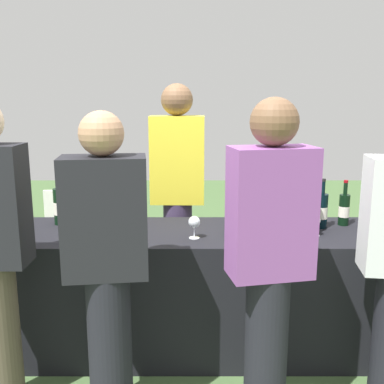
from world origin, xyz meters
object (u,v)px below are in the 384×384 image
(wine_glass_4, at_px, (315,222))
(wine_bottle_3, at_px, (322,210))
(wine_glass_0, at_px, (82,221))
(wine_glass_1, at_px, (194,223))
(ice_bucket, at_px, (304,215))
(menu_board, at_px, (76,238))
(wine_glass_2, at_px, (232,221))
(guest_1, at_px, (107,261))
(wine_bottle_1, at_px, (241,210))
(guest_2, at_px, (269,258))
(wine_bottle_2, at_px, (300,209))
(server_pouring, at_px, (177,190))
(wine_bottle_0, at_px, (60,206))
(wine_glass_3, at_px, (281,225))
(wine_bottle_4, at_px, (344,209))

(wine_glass_4, bearing_deg, wine_bottle_3, 63.93)
(wine_glass_0, relative_size, wine_glass_1, 0.93)
(ice_bucket, relative_size, menu_board, 0.25)
(wine_glass_2, relative_size, guest_1, 0.09)
(wine_bottle_1, xyz_separation_m, wine_glass_4, (0.43, -0.19, -0.02))
(wine_glass_1, height_order, guest_2, guest_2)
(wine_bottle_2, height_order, wine_glass_2, wine_bottle_2)
(wine_glass_2, height_order, server_pouring, server_pouring)
(server_pouring, bearing_deg, wine_bottle_0, 28.71)
(wine_bottle_1, xyz_separation_m, menu_board, (-1.31, 0.93, -0.48))
(wine_glass_1, relative_size, wine_glass_4, 1.08)
(wine_glass_3, relative_size, wine_glass_4, 1.01)
(wine_bottle_2, relative_size, wine_glass_0, 2.53)
(wine_bottle_1, xyz_separation_m, server_pouring, (-0.42, 0.47, 0.03))
(wine_glass_4, distance_m, server_pouring, 1.07)
(guest_2, bearing_deg, guest_1, 163.36)
(guest_2, bearing_deg, wine_glass_3, 62.70)
(ice_bucket, xyz_separation_m, menu_board, (-1.70, 1.03, -0.47))
(wine_glass_3, distance_m, guest_2, 0.59)
(wine_bottle_4, height_order, wine_glass_2, wine_bottle_4)
(wine_bottle_2, height_order, wine_glass_0, wine_bottle_2)
(guest_1, bearing_deg, wine_glass_1, 43.55)
(wine_bottle_0, relative_size, guest_2, 0.21)
(wine_bottle_2, xyz_separation_m, guest_2, (-0.34, -0.83, -0.03))
(wine_bottle_0, xyz_separation_m, guest_2, (1.22, -0.89, -0.03))
(wine_bottle_4, relative_size, menu_board, 0.36)
(wine_bottle_3, bearing_deg, guest_1, -149.18)
(wine_bottle_2, relative_size, guest_1, 0.21)
(wine_glass_0, bearing_deg, wine_bottle_3, 5.85)
(wine_glass_0, bearing_deg, guest_2, -32.59)
(wine_bottle_4, bearing_deg, wine_bottle_1, -176.00)
(wine_bottle_2, height_order, ice_bucket, wine_bottle_2)
(wine_bottle_0, xyz_separation_m, server_pouring, (0.76, 0.40, 0.02))
(wine_glass_3, bearing_deg, wine_bottle_3, 38.35)
(wine_glass_0, bearing_deg, wine_glass_2, -1.58)
(wine_glass_4, relative_size, ice_bucket, 0.60)
(wine_bottle_1, bearing_deg, guest_1, -133.89)
(wine_bottle_3, distance_m, wine_bottle_4, 0.17)
(wine_glass_1, bearing_deg, guest_2, -59.53)
(wine_glass_0, bearing_deg, wine_bottle_2, 7.29)
(wine_glass_4, xyz_separation_m, server_pouring, (-0.85, 0.66, 0.06))
(wine_glass_2, bearing_deg, guest_1, -139.17)
(wine_glass_0, bearing_deg, server_pouring, 48.53)
(guest_2, bearing_deg, server_pouring, 98.50)
(wine_bottle_0, height_order, menu_board, wine_bottle_0)
(wine_bottle_4, height_order, guest_2, guest_2)
(wine_bottle_0, relative_size, wine_glass_0, 2.67)
(wine_bottle_0, distance_m, wine_bottle_2, 1.56)
(wine_glass_2, height_order, ice_bucket, ice_bucket)
(menu_board, bearing_deg, ice_bucket, -32.28)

